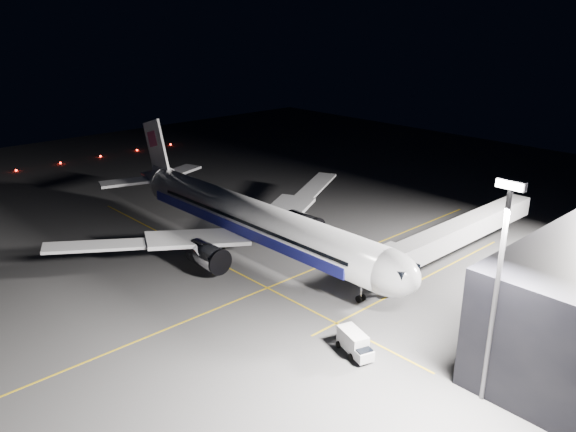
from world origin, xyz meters
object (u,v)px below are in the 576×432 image
(floodlight_mast_south, at_px, (499,275))
(service_truck, at_px, (355,343))
(airliner, at_px, (249,218))
(baggage_tug, at_px, (248,214))
(safety_cone_c, at_px, (282,223))
(jet_bridge, at_px, (455,233))
(safety_cone_b, at_px, (308,223))
(safety_cone_a, at_px, (264,239))

(floodlight_mast_south, relative_size, service_truck, 4.13)
(airliner, height_order, baggage_tug, airliner)
(floodlight_mast_south, bearing_deg, baggage_tug, 164.30)
(floodlight_mast_south, relative_size, safety_cone_c, 40.00)
(jet_bridge, bearing_deg, baggage_tug, -164.70)
(airliner, bearing_deg, jet_bridge, 38.04)
(baggage_tug, relative_size, safety_cone_c, 5.06)
(safety_cone_c, bearing_deg, service_truck, -30.95)
(safety_cone_b, relative_size, safety_cone_c, 1.22)
(safety_cone_b, bearing_deg, airliner, -82.54)
(airliner, height_order, service_truck, airliner)
(safety_cone_a, bearing_deg, baggage_tug, 154.38)
(airliner, relative_size, floodlight_mast_south, 2.97)
(airliner, xyz_separation_m, safety_cone_a, (-1.45, 4.00, -4.91))
(safety_cone_b, bearing_deg, jet_bridge, 9.25)
(safety_cone_c, bearing_deg, airliner, -66.04)
(baggage_tug, height_order, safety_cone_a, baggage_tug)
(baggage_tug, relative_size, safety_cone_a, 5.07)
(floodlight_mast_south, bearing_deg, jet_bridge, 126.79)
(service_truck, bearing_deg, jet_bridge, 118.94)
(service_truck, xyz_separation_m, safety_cone_c, (-33.31, 19.98, -1.02))
(jet_bridge, height_order, safety_cone_b, jet_bridge)
(airliner, height_order, safety_cone_c, airliner)
(safety_cone_a, bearing_deg, safety_cone_b, 92.22)
(safety_cone_a, bearing_deg, service_truck, -23.65)
(floodlight_mast_south, bearing_deg, service_truck, -166.22)
(airliner, relative_size, baggage_tug, 23.48)
(jet_bridge, xyz_separation_m, safety_cone_a, (-24.52, -14.06, -4.32))
(service_truck, distance_m, safety_cone_b, 38.13)
(airliner, xyz_separation_m, safety_cone_b, (-1.83, 14.00, -4.85))
(floodlight_mast_south, bearing_deg, safety_cone_b, 155.00)
(service_truck, distance_m, safety_cone_a, 32.68)
(jet_bridge, distance_m, floodlight_mast_south, 31.05)
(jet_bridge, bearing_deg, safety_cone_a, -150.18)
(airliner, bearing_deg, floodlight_mast_south, -8.33)
(airliner, distance_m, safety_cone_a, 6.49)
(service_truck, height_order, safety_cone_b, service_truck)
(floodlight_mast_south, bearing_deg, safety_cone_a, 166.75)
(floodlight_mast_south, xyz_separation_m, baggage_tug, (-52.28, 14.69, -11.64))
(jet_bridge, height_order, safety_cone_a, jet_bridge)
(safety_cone_a, bearing_deg, safety_cone_c, 116.23)
(airliner, xyz_separation_m, safety_cone_c, (-4.83, 10.87, -4.90))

